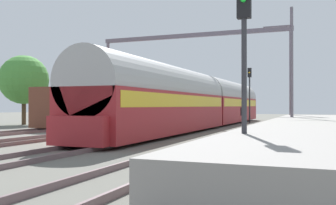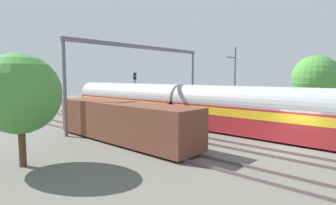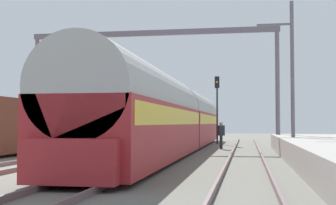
{
  "view_description": "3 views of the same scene",
  "coord_description": "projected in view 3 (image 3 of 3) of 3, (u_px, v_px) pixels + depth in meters",
  "views": [
    {
      "loc": [
        10.28,
        -16.78,
        1.63
      ],
      "look_at": [
        2.07,
        4.06,
        1.82
      ],
      "focal_mm": 41.29,
      "sensor_mm": 36.0,
      "label": 1
    },
    {
      "loc": [
        -18.46,
        -5.82,
        4.71
      ],
      "look_at": [
        1.12,
        12.29,
        2.23
      ],
      "focal_mm": 29.23,
      "sensor_mm": 36.0,
      "label": 2
    },
    {
      "loc": [
        6.24,
        -15.42,
        1.62
      ],
      "look_at": [
        1.03,
        15.16,
        3.01
      ],
      "focal_mm": 49.47,
      "sensor_mm": 36.0,
      "label": 3
    }
  ],
  "objects": [
    {
      "name": "catenary_pole_east_mid",
      "position": [
        291.0,
        75.0,
        23.99
      ],
      "size": [
        1.9,
        0.2,
        8.0
      ],
      "color": "slate",
      "rests_on": "ground"
    },
    {
      "name": "track_far_east",
      "position": [
        246.0,
        170.0,
        15.12
      ],
      "size": [
        1.52,
        60.0,
        0.16
      ],
      "color": "#685255",
      "rests_on": "ground"
    },
    {
      "name": "track_east",
      "position": [
        123.0,
        168.0,
        15.82
      ],
      "size": [
        1.51,
        60.0,
        0.16
      ],
      "color": "#685255",
      "rests_on": "ground"
    },
    {
      "name": "catenary_gantry",
      "position": [
        152.0,
        59.0,
        30.95
      ],
      "size": [
        16.8,
        0.28,
        7.86
      ],
      "color": "slate",
      "rests_on": "ground"
    },
    {
      "name": "ground",
      "position": [
        66.0,
        170.0,
        16.16
      ],
      "size": [
        120.0,
        120.0,
        0.0
      ],
      "primitive_type": "plane",
      "color": "#636159"
    },
    {
      "name": "track_west",
      "position": [
        11.0,
        166.0,
        16.51
      ],
      "size": [
        1.51,
        60.0,
        0.16
      ],
      "color": "#685255",
      "rests_on": "ground"
    },
    {
      "name": "person_crossing",
      "position": [
        221.0,
        133.0,
        28.96
      ],
      "size": [
        0.46,
        0.43,
        1.73
      ],
      "rotation": [
        0.0,
        0.0,
        0.65
      ],
      "color": "#292929",
      "rests_on": "ground"
    },
    {
      "name": "freight_car",
      "position": [
        32.0,
        126.0,
        27.1
      ],
      "size": [
        2.8,
        13.0,
        2.7
      ],
      "color": "brown",
      "rests_on": "ground"
    },
    {
      "name": "railway_signal_far",
      "position": [
        217.0,
        101.0,
        35.94
      ],
      "size": [
        0.36,
        0.3,
        5.27
      ],
      "color": "#2D2D33",
      "rests_on": "ground"
    },
    {
      "name": "passenger_train",
      "position": [
        175.0,
        117.0,
        27.18
      ],
      "size": [
        2.93,
        32.85,
        3.82
      ],
      "color": "maroon",
      "rests_on": "ground"
    }
  ]
}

